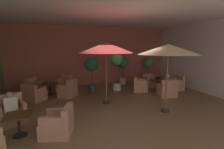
% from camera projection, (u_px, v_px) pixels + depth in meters
% --- Properties ---
extents(ground_plane, '(10.60, 9.45, 0.02)m').
position_uv_depth(ground_plane, '(115.00, 107.00, 6.78)').
color(ground_plane, brown).
extents(wall_back_brick, '(10.60, 0.08, 3.75)m').
position_uv_depth(wall_back_brick, '(93.00, 56.00, 10.90)').
color(wall_back_brick, '#A85949').
rests_on(wall_back_brick, ground_plane).
extents(wall_right_plain, '(0.08, 9.45, 3.75)m').
position_uv_depth(wall_right_plain, '(218.00, 59.00, 8.05)').
color(wall_right_plain, silver).
rests_on(wall_right_plain, ground_plane).
extents(ceiling_slab, '(10.60, 9.45, 0.06)m').
position_uv_depth(ceiling_slab, '(116.00, 10.00, 6.19)').
color(ceiling_slab, silver).
rests_on(ceiling_slab, wall_back_brick).
extents(cafe_table_front_left, '(0.84, 0.84, 0.60)m').
position_uv_depth(cafe_table_front_left, '(158.00, 82.00, 9.26)').
color(cafe_table_front_left, black).
rests_on(cafe_table_front_left, ground_plane).
extents(armchair_front_left_north, '(0.92, 0.83, 0.88)m').
position_uv_depth(armchair_front_left_north, '(167.00, 90.00, 8.22)').
color(armchair_front_left_north, tan).
rests_on(armchair_front_left_north, ground_plane).
extents(armchair_front_left_east, '(0.80, 0.81, 0.85)m').
position_uv_depth(armchair_front_left_east, '(176.00, 85.00, 9.47)').
color(armchair_front_left_east, tan).
rests_on(armchair_front_left_east, ground_plane).
extents(armchair_front_left_south, '(0.75, 0.77, 0.78)m').
position_uv_depth(armchair_front_left_south, '(149.00, 82.00, 10.33)').
color(armchair_front_left_south, tan).
rests_on(armchair_front_left_south, ground_plane).
extents(armchair_front_left_west, '(0.93, 0.91, 0.82)m').
position_uv_depth(armchair_front_left_west, '(139.00, 86.00, 9.24)').
color(armchair_front_left_west, tan).
rests_on(armchair_front_left_west, ground_plane).
extents(cafe_table_front_right, '(0.70, 0.70, 0.60)m').
position_uv_depth(cafe_table_front_right, '(19.00, 120.00, 4.49)').
color(cafe_table_front_right, black).
rests_on(cafe_table_front_right, ground_plane).
extents(armchair_front_right_north, '(0.96, 0.94, 0.81)m').
position_uv_depth(armchair_front_right_north, '(58.00, 124.00, 4.56)').
color(armchair_front_right_north, '#AE775E').
rests_on(armchair_front_right_north, ground_plane).
extents(armchair_front_right_east, '(1.03, 1.01, 0.92)m').
position_uv_depth(armchair_front_right_east, '(11.00, 113.00, 5.29)').
color(armchair_front_right_east, '#B57956').
rests_on(armchair_front_right_east, ground_plane).
extents(cafe_table_mid_center, '(0.78, 0.78, 0.60)m').
position_uv_depth(cafe_table_mid_center, '(50.00, 86.00, 8.47)').
color(cafe_table_mid_center, black).
rests_on(cafe_table_mid_center, ground_plane).
extents(armchair_mid_center_north, '(1.02, 1.04, 0.89)m').
position_uv_depth(armchair_mid_center_north, '(68.00, 90.00, 8.17)').
color(armchair_mid_center_north, tan).
rests_on(armchair_mid_center_north, ground_plane).
extents(armchair_mid_center_east, '(1.04, 1.04, 0.86)m').
position_uv_depth(armchair_mid_center_east, '(64.00, 84.00, 9.46)').
color(armchair_mid_center_east, tan).
rests_on(armchair_mid_center_east, ground_plane).
extents(armchair_mid_center_south, '(1.10, 1.10, 0.81)m').
position_uv_depth(armchair_mid_center_south, '(34.00, 87.00, 8.90)').
color(armchair_mid_center_south, tan).
rests_on(armchair_mid_center_south, ground_plane).
extents(armchair_mid_center_west, '(1.10, 1.09, 0.81)m').
position_uv_depth(armchair_mid_center_west, '(34.00, 94.00, 7.50)').
color(armchair_mid_center_west, '#B17B5B').
rests_on(armchair_mid_center_west, ground_plane).
extents(patio_umbrella_tall_red, '(2.18, 2.18, 2.53)m').
position_uv_depth(patio_umbrella_tall_red, '(168.00, 50.00, 5.95)').
color(patio_umbrella_tall_red, '#2D2D2D').
rests_on(patio_umbrella_tall_red, ground_plane).
extents(patio_umbrella_center_beige, '(2.29, 2.29, 2.61)m').
position_uv_depth(patio_umbrella_center_beige, '(106.00, 48.00, 6.89)').
color(patio_umbrella_center_beige, '#2D2D2D').
rests_on(patio_umbrella_center_beige, ground_plane).
extents(potted_tree_left_corner, '(0.74, 0.74, 1.84)m').
position_uv_depth(potted_tree_left_corner, '(123.00, 65.00, 10.92)').
color(potted_tree_left_corner, silver).
rests_on(potted_tree_left_corner, ground_plane).
extents(potted_tree_mid_left, '(0.71, 0.71, 2.12)m').
position_uv_depth(potted_tree_mid_left, '(117.00, 65.00, 9.32)').
color(potted_tree_mid_left, silver).
rests_on(potted_tree_mid_left, ground_plane).
extents(potted_tree_mid_right, '(0.73, 0.73, 1.88)m').
position_uv_depth(potted_tree_mid_right, '(91.00, 68.00, 8.81)').
color(potted_tree_mid_right, '#363430').
rests_on(potted_tree_mid_right, ground_plane).
extents(potted_tree_right_corner, '(0.70, 0.70, 1.71)m').
position_uv_depth(potted_tree_right_corner, '(148.00, 65.00, 11.63)').
color(potted_tree_right_corner, '#3F392B').
rests_on(potted_tree_right_corner, ground_plane).
extents(patron_by_window, '(0.37, 0.26, 0.71)m').
position_uv_depth(patron_by_window, '(167.00, 82.00, 8.20)').
color(patron_by_window, '#BB5646').
rests_on(patron_by_window, ground_plane).
extents(patron_with_friend, '(0.43, 0.36, 0.59)m').
position_uv_depth(patron_with_friend, '(10.00, 102.00, 5.20)').
color(patron_with_friend, silver).
rests_on(patron_with_friend, ground_plane).
extents(iced_drink_cup, '(0.08, 0.08, 0.11)m').
position_uv_depth(iced_drink_cup, '(160.00, 79.00, 9.31)').
color(iced_drink_cup, white).
rests_on(iced_drink_cup, cafe_table_front_left).
extents(open_laptop, '(0.36, 0.31, 0.20)m').
position_uv_depth(open_laptop, '(157.00, 80.00, 9.19)').
color(open_laptop, '#9EA0A5').
rests_on(open_laptop, cafe_table_front_left).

